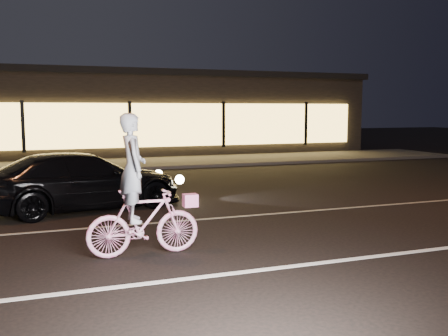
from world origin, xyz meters
name	(u,v)px	position (x,y,z in m)	size (l,w,h in m)	color
ground	(268,240)	(0.00, 0.00, 0.00)	(90.00, 90.00, 0.00)	black
lane_stripe_near	(310,264)	(0.00, -1.50, 0.00)	(60.00, 0.12, 0.01)	silver
lane_stripe_far	(229,217)	(0.00, 2.00, 0.00)	(60.00, 0.10, 0.01)	gray
sidewalk	(138,163)	(0.00, 13.00, 0.06)	(30.00, 4.00, 0.12)	#383533
storefront	(117,113)	(0.00, 18.97, 2.15)	(25.40, 8.42, 4.20)	black
cyclist	(141,206)	(-2.30, -0.19, 0.80)	(1.80, 0.62, 2.26)	#D72E81
sedan	(83,181)	(-2.87, 3.96, 0.66)	(4.88, 2.82, 1.33)	black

